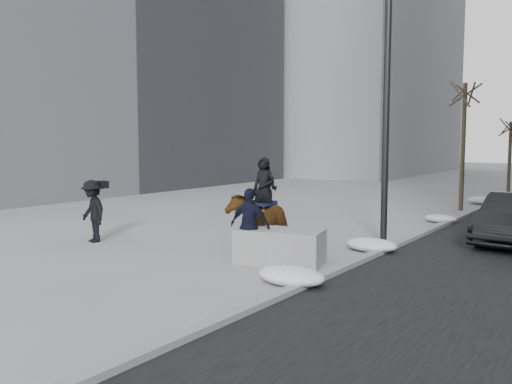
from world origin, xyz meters
The scene contains 12 objects.
ground centered at (0.00, 0.00, 0.00)m, with size 120.00×120.00×0.00m, color gray.
curb centered at (3.00, 10.00, 0.06)m, with size 0.25×90.00×0.12m, color gray.
building_left centered at (-19.00, 10.00, 10.00)m, with size 12.00×26.00×20.00m, color #595960.
planter centered at (1.48, 0.07, 0.40)m, with size 2.00×1.00×0.80m, color gray.
tree_near centered at (2.40, 12.24, 2.85)m, with size 1.20×1.20×5.69m, color #3B3223, non-canonical shape.
tree_far centered at (2.40, 21.95, 2.13)m, with size 1.20×1.20×4.27m, color #3C2F23, non-canonical shape.
mounted_left centered at (0.51, 0.69, 0.91)m, with size 0.88×1.89×2.44m.
mounted_right centered at (-0.04, 1.56, 0.92)m, with size 1.33×1.47×2.29m.
feeder centered at (0.87, -0.26, 0.88)m, with size 1.07×0.91×1.75m.
camera_crew centered at (-4.23, -0.76, 0.89)m, with size 1.26×0.93×1.75m.
lamppost centered at (2.60, 3.62, 4.99)m, with size 0.25×0.80×9.09m.
snow_piles centered at (2.70, 5.80, 0.17)m, with size 1.44×17.24×0.37m.
Camera 1 is at (8.22, -10.41, 2.90)m, focal length 38.00 mm.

